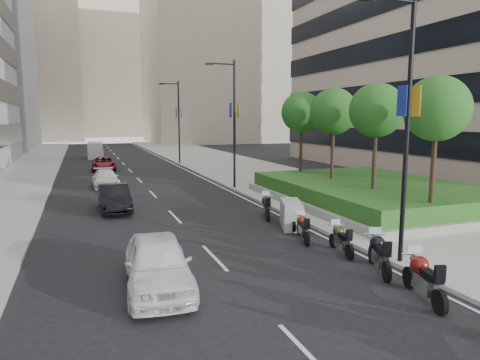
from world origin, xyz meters
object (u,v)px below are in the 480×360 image
lamp_post_1 (232,118)px  car_b (114,198)px  motorcycle_1 (423,278)px  delivery_van (95,151)px  car_d (104,164)px  lamp_post_0 (404,117)px  motorcycle_6 (267,206)px  motorcycle_4 (303,228)px  motorcycle_2 (379,254)px  car_a (158,263)px  car_c (106,179)px  motorcycle_5 (291,215)px  motorcycle_3 (341,239)px  lamp_post_2 (177,118)px

lamp_post_1 → car_b: size_ratio=2.07×
motorcycle_1 → delivery_van: 49.05m
lamp_post_1 → car_d: 17.47m
lamp_post_0 → delivery_van: bearing=100.2°
motorcycle_1 → motorcycle_6: motorcycle_1 is taller
motorcycle_4 → motorcycle_6: (0.28, 4.33, 0.04)m
motorcycle_2 → motorcycle_6: (-0.30, 8.44, -0.04)m
car_a → car_d: (0.04, 31.05, -0.13)m
car_c → motorcycle_4: bearing=-68.9°
lamp_post_1 → car_d: lamp_post_1 is taller
delivery_van → lamp_post_0: bearing=-77.7°
motorcycle_4 → motorcycle_5: (0.49, 2.02, 0.08)m
motorcycle_4 → car_d: bearing=29.5°
motorcycle_1 → delivery_van: delivery_van is taller
car_b → car_d: 19.32m
motorcycle_2 → motorcycle_3: size_ratio=1.09×
lamp_post_0 → motorcycle_3: (-1.04, 1.84, -4.52)m
lamp_post_0 → motorcycle_2: (-0.97, -0.28, -4.44)m
motorcycle_5 → car_d: 26.94m
lamp_post_0 → motorcycle_1: size_ratio=3.86×
motorcycle_2 → motorcycle_1: bearing=-164.9°
motorcycle_6 → car_d: bearing=34.6°
lamp_post_2 → motorcycle_4: bearing=-92.8°
motorcycle_2 → delivery_van: size_ratio=0.46×
car_b → delivery_van: bearing=88.8°
car_b → car_c: (0.01, 8.72, -0.08)m
motorcycle_5 → car_c: bearing=45.5°
motorcycle_1 → car_d: (-6.75, 34.43, 0.02)m
motorcycle_6 → motorcycle_3: bearing=-159.2°
motorcycle_4 → lamp_post_0: bearing=-141.5°
car_b → car_d: bearing=87.8°
motorcycle_4 → delivery_van: 42.70m
car_d → car_b: bearing=-89.3°
car_d → lamp_post_1: bearing=-59.7°
motorcycle_1 → motorcycle_2: 2.29m
motorcycle_6 → delivery_van: size_ratio=0.44×
motorcycle_1 → lamp_post_1: bearing=13.1°
motorcycle_4 → car_a: (-6.50, -3.00, 0.25)m
motorcycle_3 → motorcycle_5: size_ratio=0.91×
delivery_van → car_d: bearing=-86.8°
motorcycle_3 → car_b: 13.03m
motorcycle_6 → car_c: car_c is taller
car_b → motorcycle_2: bearing=-60.8°
lamp_post_1 → motorcycle_6: 9.99m
lamp_post_1 → motorcycle_3: lamp_post_1 is taller
motorcycle_6 → car_b: 8.41m
lamp_post_1 → car_c: 10.43m
lamp_post_1 → car_c: size_ratio=2.06×
motorcycle_1 → motorcycle_3: bearing=13.8°
motorcycle_6 → car_c: bearing=47.3°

